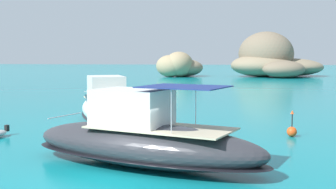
{
  "coord_description": "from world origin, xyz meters",
  "views": [
    {
      "loc": [
        3.87,
        -15.39,
        4.51
      ],
      "look_at": [
        -0.28,
        14.16,
        1.86
      ],
      "focal_mm": 47.15,
      "sensor_mm": 36.0,
      "label": 1
    }
  ],
  "objects_px": {
    "islet_small": "(179,66)",
    "motorboat_white": "(107,108)",
    "channel_buoy": "(292,131)",
    "islet_large": "(272,61)",
    "motorboat_charcoal": "(142,140)"
  },
  "relations": [
    {
      "from": "islet_small",
      "to": "motorboat_white",
      "type": "height_order",
      "value": "islet_small"
    },
    {
      "from": "motorboat_white",
      "to": "motorboat_charcoal",
      "type": "xyz_separation_m",
      "value": [
        4.52,
        -10.72,
        0.01
      ]
    },
    {
      "from": "islet_large",
      "to": "channel_buoy",
      "type": "bearing_deg",
      "value": -94.31
    },
    {
      "from": "islet_small",
      "to": "motorboat_charcoal",
      "type": "distance_m",
      "value": 75.73
    },
    {
      "from": "motorboat_white",
      "to": "motorboat_charcoal",
      "type": "bearing_deg",
      "value": -67.17
    },
    {
      "from": "islet_large",
      "to": "islet_small",
      "type": "height_order",
      "value": "islet_large"
    },
    {
      "from": "islet_small",
      "to": "motorboat_white",
      "type": "xyz_separation_m",
      "value": [
        2.64,
        -64.66,
        -1.19
      ]
    },
    {
      "from": "islet_small",
      "to": "channel_buoy",
      "type": "height_order",
      "value": "islet_small"
    },
    {
      "from": "motorboat_charcoal",
      "to": "motorboat_white",
      "type": "bearing_deg",
      "value": 112.83
    },
    {
      "from": "islet_large",
      "to": "motorboat_white",
      "type": "xyz_separation_m",
      "value": [
        -16.86,
        -68.3,
        -2.27
      ]
    },
    {
      "from": "islet_large",
      "to": "motorboat_white",
      "type": "bearing_deg",
      "value": -103.86
    },
    {
      "from": "motorboat_white",
      "to": "channel_buoy",
      "type": "relative_size",
      "value": 7.46
    },
    {
      "from": "channel_buoy",
      "to": "islet_large",
      "type": "bearing_deg",
      "value": 85.69
    },
    {
      "from": "islet_large",
      "to": "islet_small",
      "type": "xyz_separation_m",
      "value": [
        -19.49,
        -3.65,
        -1.07
      ]
    },
    {
      "from": "channel_buoy",
      "to": "motorboat_white",
      "type": "bearing_deg",
      "value": 164.54
    }
  ]
}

